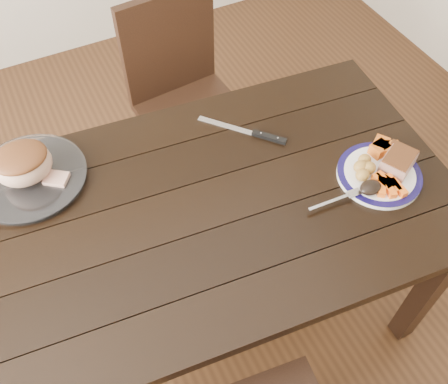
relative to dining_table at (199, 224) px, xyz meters
name	(u,v)px	position (x,y,z in m)	size (l,w,h in m)	color
ground	(205,311)	(0.00, 0.00, -0.66)	(4.00, 4.00, 0.00)	#472B16
dining_table	(199,224)	(0.00, 0.00, 0.00)	(1.68, 1.04, 0.75)	black
chair_far	(184,92)	(0.27, 0.74, -0.13)	(0.46, 0.47, 0.93)	black
dinner_plate	(379,175)	(0.56, -0.15, 0.10)	(0.27, 0.27, 0.02)	white
plate_rim	(380,173)	(0.56, -0.15, 0.11)	(0.27, 0.27, 0.02)	#110C3F
serving_platter	(30,178)	(-0.43, 0.33, 0.10)	(0.35, 0.35, 0.02)	white
pork_slice	(398,162)	(0.62, -0.15, 0.14)	(0.11, 0.08, 0.05)	tan
roasted_potatoes	(364,168)	(0.52, -0.12, 0.13)	(0.09, 0.09, 0.04)	gold
carrot_batons	(388,185)	(0.55, -0.21, 0.12)	(0.08, 0.11, 0.02)	orange
pumpkin_wedges	(383,148)	(0.62, -0.08, 0.13)	(0.09, 0.09, 0.04)	orange
dark_mushroom	(371,187)	(0.49, -0.19, 0.13)	(0.07, 0.05, 0.03)	black
fork	(339,199)	(0.39, -0.18, 0.11)	(0.18, 0.03, 0.00)	silver
roast_joint	(23,165)	(-0.43, 0.33, 0.17)	(0.18, 0.15, 0.11)	tan
cut_slice	(57,179)	(-0.35, 0.28, 0.12)	(0.07, 0.06, 0.02)	tan
carving_knife	(258,134)	(0.31, 0.18, 0.10)	(0.23, 0.25, 0.01)	silver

